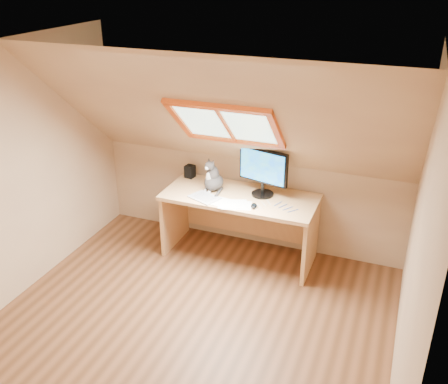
% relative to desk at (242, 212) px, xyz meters
% --- Properties ---
extents(ground, '(3.50, 3.50, 0.00)m').
position_rel_desk_xyz_m(ground, '(-0.03, -1.45, -0.52)').
color(ground, brown).
rests_on(ground, ground).
extents(room_shell, '(3.52, 3.52, 2.41)m').
position_rel_desk_xyz_m(room_shell, '(-0.03, -1.54, 0.91)').
color(room_shell, tan).
rests_on(room_shell, ground).
extents(desk, '(1.62, 0.71, 0.74)m').
position_rel_desk_xyz_m(desk, '(0.00, 0.00, 0.00)').
color(desk, '#DEAC69').
rests_on(desk, ground).
extents(monitor, '(0.55, 0.23, 0.51)m').
position_rel_desk_xyz_m(monitor, '(0.22, 0.02, 0.52)').
color(monitor, black).
rests_on(monitor, desk).
extents(cat, '(0.28, 0.30, 0.37)m').
position_rel_desk_xyz_m(cat, '(-0.32, -0.04, 0.36)').
color(cat, '#393433').
rests_on(cat, desk).
extents(desk_speaker, '(0.11, 0.11, 0.14)m').
position_rel_desk_xyz_m(desk_speaker, '(-0.69, 0.18, 0.30)').
color(desk_speaker, black).
rests_on(desk_speaker, desk).
extents(graphics_tablet, '(0.36, 0.32, 0.01)m').
position_rel_desk_xyz_m(graphics_tablet, '(-0.32, -0.26, 0.23)').
color(graphics_tablet, '#B2B2B7').
rests_on(graphics_tablet, desk).
extents(mouse, '(0.08, 0.12, 0.03)m').
position_rel_desk_xyz_m(mouse, '(0.22, -0.28, 0.24)').
color(mouse, black).
rests_on(mouse, desk).
extents(papers, '(0.35, 0.30, 0.01)m').
position_rel_desk_xyz_m(papers, '(-0.04, -0.33, 0.23)').
color(papers, white).
rests_on(papers, desk).
extents(cables, '(0.51, 0.26, 0.01)m').
position_rel_desk_xyz_m(cables, '(0.42, -0.19, 0.23)').
color(cables, silver).
rests_on(cables, desk).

